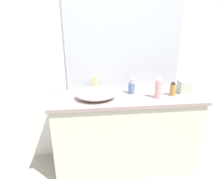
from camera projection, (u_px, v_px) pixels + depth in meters
name	position (u px, v px, depth m)	size (l,w,h in m)	color
bathroom_wall_rear	(114.00, 46.00, 2.02)	(6.00, 0.06, 2.60)	silver
vanity_counter	(126.00, 132.00, 2.05)	(1.49, 0.51, 0.85)	beige
wall_mirror_panel	(124.00, 40.00, 1.97)	(1.22, 0.01, 1.04)	#B2BCC6
sink_basin	(96.00, 93.00, 1.83)	(0.39, 0.32, 0.10)	silver
faucet	(96.00, 84.00, 1.98)	(0.03, 0.15, 0.15)	gold
soap_dispenser	(132.00, 87.00, 1.95)	(0.06, 0.06, 0.17)	#51749D
lotion_bottle	(158.00, 88.00, 1.82)	(0.06, 0.06, 0.20)	#E0A0A4
perfume_bottle	(173.00, 89.00, 1.90)	(0.06, 0.06, 0.14)	#AB8642
tissue_box	(184.00, 86.00, 1.97)	(0.12, 0.12, 0.17)	#B4C4B3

